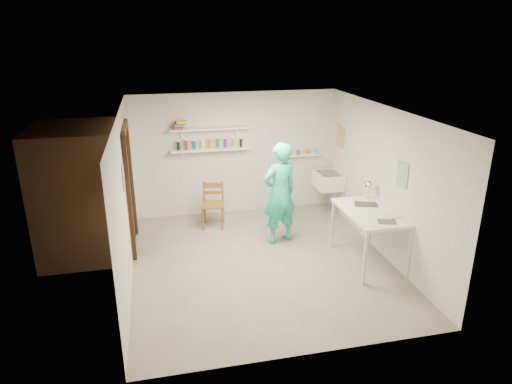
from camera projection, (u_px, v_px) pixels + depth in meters
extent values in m
cube|color=slate|center=(261.00, 263.00, 7.29)|extent=(4.00, 4.50, 0.02)
cube|color=silver|center=(262.00, 111.00, 6.47)|extent=(4.00, 4.50, 0.02)
cube|color=silver|center=(235.00, 154.00, 8.95)|extent=(4.00, 0.02, 2.40)
cube|color=silver|center=(311.00, 262.00, 4.80)|extent=(4.00, 0.02, 2.40)
cube|color=silver|center=(124.00, 202.00, 6.46)|extent=(0.02, 4.50, 2.40)
cube|color=silver|center=(384.00, 182.00, 7.29)|extent=(0.02, 4.50, 2.40)
cube|color=black|center=(129.00, 191.00, 7.50)|extent=(0.02, 0.90, 2.00)
cube|color=brown|center=(84.00, 191.00, 7.33)|extent=(1.40, 1.50, 2.10)
cube|color=brown|center=(125.00, 128.00, 7.15)|extent=(0.06, 1.05, 0.10)
cube|color=brown|center=(130.00, 201.00, 7.04)|extent=(0.06, 0.10, 2.00)
cube|color=brown|center=(132.00, 181.00, 7.96)|extent=(0.06, 0.10, 2.00)
cube|color=white|center=(210.00, 149.00, 8.68)|extent=(1.50, 0.22, 0.03)
cube|color=white|center=(210.00, 129.00, 8.54)|extent=(1.50, 0.22, 0.03)
cube|color=white|center=(302.00, 155.00, 9.18)|extent=(0.70, 0.14, 0.03)
cube|color=#334C7F|center=(123.00, 177.00, 6.39)|extent=(0.01, 0.28, 0.36)
cube|color=#995933|center=(340.00, 136.00, 8.82)|extent=(0.01, 0.34, 0.42)
cube|color=#3F724C|center=(402.00, 174.00, 6.68)|extent=(0.01, 0.30, 0.38)
cube|color=white|center=(328.00, 180.00, 8.97)|extent=(0.48, 0.60, 0.30)
imported|color=#25BBA7|center=(280.00, 193.00, 7.71)|extent=(0.75, 0.60, 1.77)
cylinder|color=beige|center=(280.00, 173.00, 7.82)|extent=(0.31, 0.13, 0.32)
cube|color=brown|center=(213.00, 205.00, 8.45)|extent=(0.48, 0.47, 0.88)
cube|color=silver|center=(369.00, 237.00, 7.14)|extent=(0.79, 1.32, 0.88)
sphere|color=silver|center=(370.00, 186.00, 7.44)|extent=(0.16, 0.16, 0.16)
cylinder|color=black|center=(177.00, 146.00, 8.52)|extent=(0.06, 0.06, 0.17)
cylinder|color=red|center=(186.00, 145.00, 8.55)|extent=(0.06, 0.06, 0.17)
cylinder|color=blue|center=(194.00, 145.00, 8.58)|extent=(0.06, 0.06, 0.17)
cylinder|color=white|center=(202.00, 145.00, 8.61)|extent=(0.06, 0.06, 0.17)
cylinder|color=orange|center=(210.00, 144.00, 8.65)|extent=(0.06, 0.06, 0.17)
cylinder|color=#268C3F|center=(218.00, 144.00, 8.68)|extent=(0.06, 0.06, 0.17)
cylinder|color=#8C268C|center=(226.00, 143.00, 8.71)|extent=(0.06, 0.06, 0.17)
cylinder|color=gold|center=(235.00, 143.00, 8.74)|extent=(0.06, 0.06, 0.17)
cylinder|color=black|center=(242.00, 142.00, 8.77)|extent=(0.06, 0.06, 0.17)
cube|color=red|center=(177.00, 128.00, 8.41)|extent=(0.18, 0.14, 0.03)
cube|color=#1933A5|center=(178.00, 127.00, 8.40)|extent=(0.18, 0.14, 0.03)
cube|color=orange|center=(179.00, 125.00, 8.40)|extent=(0.18, 0.14, 0.03)
cube|color=black|center=(180.00, 124.00, 8.39)|extent=(0.18, 0.14, 0.03)
cube|color=yellow|center=(181.00, 122.00, 8.39)|extent=(0.18, 0.14, 0.03)
cylinder|color=silver|center=(292.00, 153.00, 9.11)|extent=(0.07, 0.07, 0.09)
cylinder|color=#335999|center=(299.00, 152.00, 9.14)|extent=(0.07, 0.07, 0.09)
cylinder|color=orange|center=(305.00, 152.00, 9.17)|extent=(0.07, 0.07, 0.09)
cylinder|color=#999999|center=(312.00, 151.00, 9.20)|extent=(0.07, 0.07, 0.09)
cube|color=silver|center=(371.00, 211.00, 6.99)|extent=(0.30, 0.22, 0.00)
cube|color=#4C4742|center=(371.00, 211.00, 6.99)|extent=(0.30, 0.22, 0.00)
cube|color=beige|center=(371.00, 210.00, 6.99)|extent=(0.30, 0.22, 0.00)
cube|color=#383330|center=(371.00, 210.00, 6.98)|extent=(0.30, 0.22, 0.00)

